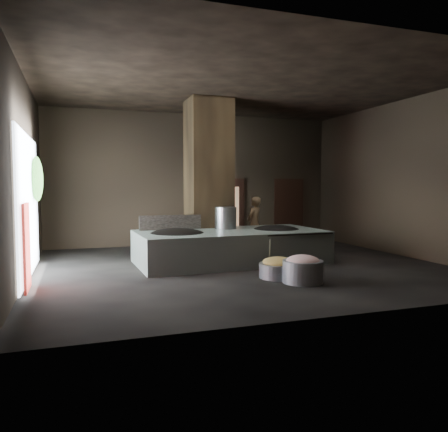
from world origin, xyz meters
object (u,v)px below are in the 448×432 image
object	(u,v)px
cook	(254,224)
meat_basin	(303,271)
stock_pot	(226,218)
veg_basin	(278,270)
wok_left	(177,237)
hearth_platform	(231,247)
wok_right	(276,232)

from	to	relation	value
cook	meat_basin	size ratio (longest dim) A/B	1.98
stock_pot	veg_basin	bearing A→B (deg)	-83.29
veg_basin	cook	bearing A→B (deg)	74.82
cook	veg_basin	xyz separation A→B (m)	(-1.08, -3.97, -0.69)
wok_left	veg_basin	size ratio (longest dim) A/B	1.78
hearth_platform	veg_basin	world-z (taller)	hearth_platform
veg_basin	meat_basin	bearing A→B (deg)	-65.82
cook	veg_basin	distance (m)	4.17
veg_basin	wok_left	bearing A→B (deg)	130.99
hearth_platform	wok_right	bearing A→B (deg)	-0.16
wok_left	stock_pot	world-z (taller)	stock_pot
wok_left	stock_pot	size ratio (longest dim) A/B	2.42
meat_basin	wok_right	bearing A→B (deg)	75.73
wok_right	veg_basin	bearing A→B (deg)	-114.17
hearth_platform	stock_pot	xyz separation A→B (m)	(0.05, 0.55, 0.71)
wok_right	meat_basin	bearing A→B (deg)	-104.27
hearth_platform	wok_right	distance (m)	1.39
wok_left	cook	distance (m)	3.45
wok_left	stock_pot	distance (m)	1.66
hearth_platform	meat_basin	bearing A→B (deg)	-79.19
cook	veg_basin	bearing A→B (deg)	38.23
hearth_platform	wok_right	world-z (taller)	wok_right
veg_basin	meat_basin	distance (m)	0.67
hearth_platform	wok_left	xyz separation A→B (m)	(-1.45, -0.05, 0.33)
hearth_platform	wok_right	xyz separation A→B (m)	(1.35, 0.05, 0.33)
wok_right	wok_left	bearing A→B (deg)	-177.95
hearth_platform	cook	world-z (taller)	cook
cook	veg_basin	size ratio (longest dim) A/B	1.96
hearth_platform	cook	size ratio (longest dim) A/B	2.89
meat_basin	stock_pot	bearing A→B (deg)	100.13
stock_pot	veg_basin	distance (m)	2.88
stock_pot	cook	distance (m)	1.91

